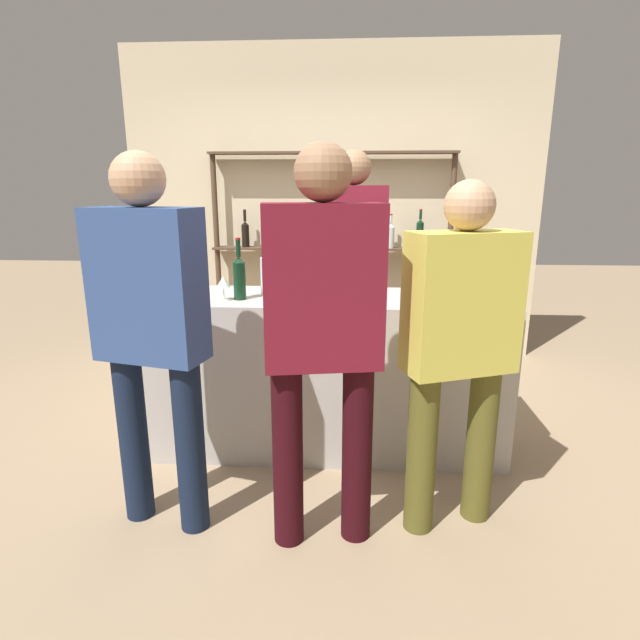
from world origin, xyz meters
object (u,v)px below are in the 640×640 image
counter_bottle_2 (150,281)px  ice_bucket (473,280)px  counter_bottle_5 (311,272)px  cork_jar (346,289)px  customer_left (151,321)px  counter_bottle_3 (457,280)px  server_behind_counter (352,259)px  counter_bottle_0 (239,276)px  wine_glass (223,283)px  customer_right (460,338)px  customer_center (323,326)px  counter_bottle_1 (354,273)px  counter_bottle_4 (267,272)px

counter_bottle_2 → ice_bucket: 1.84m
counter_bottle_5 → cork_jar: size_ratio=2.73×
cork_jar → customer_left: 1.09m
counter_bottle_3 → cork_jar: bearing=-177.5°
counter_bottle_3 → server_behind_counter: bearing=125.5°
counter_bottle_0 → counter_bottle_2: counter_bottle_0 is taller
wine_glass → counter_bottle_5: bearing=14.2°
ice_bucket → server_behind_counter: bearing=136.4°
counter_bottle_5 → cork_jar: (0.20, -0.10, -0.08)m
ice_bucket → customer_right: (-0.23, -0.78, -0.12)m
ice_bucket → customer_center: (-0.83, -0.93, -0.03)m
counter_bottle_1 → server_behind_counter: server_behind_counter is taller
counter_bottle_2 → ice_bucket: size_ratio=1.55×
counter_bottle_4 → customer_left: size_ratio=0.21×
counter_bottle_4 → customer_center: customer_center is taller
counter_bottle_5 → wine_glass: bearing=-165.8°
customer_right → counter_bottle_2: bearing=51.6°
counter_bottle_4 → server_behind_counter: (0.50, 0.71, -0.02)m
counter_bottle_5 → cork_jar: 0.24m
counter_bottle_4 → customer_left: customer_left is taller
server_behind_counter → customer_right: size_ratio=1.14×
counter_bottle_1 → counter_bottle_5: counter_bottle_5 is taller
counter_bottle_3 → counter_bottle_4: size_ratio=0.90×
customer_left → customer_right: bearing=-73.3°
server_behind_counter → counter_bottle_1: bearing=3.0°
counter_bottle_0 → customer_left: customer_left is taller
counter_bottle_3 → ice_bucket: counter_bottle_3 is taller
customer_left → counter_bottle_4: bearing=-11.7°
counter_bottle_0 → wine_glass: bearing=-159.5°
wine_glass → customer_center: (0.60, -0.74, -0.04)m
counter_bottle_1 → counter_bottle_2: size_ratio=1.12×
counter_bottle_5 → cork_jar: counter_bottle_5 is taller
customer_left → customer_center: 0.76m
ice_bucket → customer_right: 0.82m
counter_bottle_1 → customer_left: size_ratio=0.20×
wine_glass → counter_bottle_1: bearing=13.3°
customer_left → server_behind_counter: 1.76m
counter_bottle_0 → ice_bucket: bearing=6.6°
counter_bottle_1 → customer_center: (-0.13, -0.91, -0.07)m
wine_glass → customer_left: bearing=-103.2°
counter_bottle_0 → customer_left: 0.74m
counter_bottle_1 → counter_bottle_2: bearing=-168.5°
wine_glass → ice_bucket: (1.43, 0.19, -0.00)m
cork_jar → counter_bottle_4: bearing=164.4°
customer_center → counter_bottle_1: bearing=-17.2°
counter_bottle_3 → customer_left: (-1.46, -0.71, -0.08)m
customer_center → counter_bottle_2: bearing=46.5°
wine_glass → server_behind_counter: (0.73, 0.86, 0.02)m
counter_bottle_2 → customer_right: bearing=-18.5°
server_behind_counter → customer_right: bearing=20.6°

